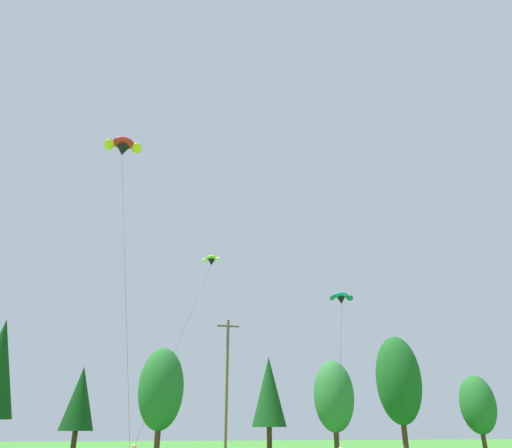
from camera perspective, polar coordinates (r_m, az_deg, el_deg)
treeline_tree_d at (r=56.14m, az=-20.31°, el=-18.96°), size 3.49×3.49×8.57m
treeline_tree_e at (r=52.31m, az=-11.28°, el=-18.73°), size 4.57×4.57×10.26m
treeline_tree_f at (r=56.75m, az=1.55°, el=-19.35°), size 3.82×3.82×10.10m
treeline_tree_g at (r=55.89m, az=9.29°, el=-19.63°), size 4.36×4.36×9.46m
treeline_tree_h at (r=62.83m, az=16.67°, el=-17.42°), size 5.31×5.31×13.01m
treeline_tree_i at (r=66.07m, az=24.99°, el=-18.98°), size 4.07×4.07×8.42m
utility_pole at (r=47.22m, az=-3.51°, el=-18.39°), size 2.20×0.26×12.29m
parafoil_kite_high_lime_white at (r=49.01m, az=-5.37°, el=-4.35°), size 7.21×20.70×17.64m
parafoil_kite_mid_teal at (r=39.53m, az=10.15°, el=-8.69°), size 8.23×15.65×11.45m
parafoil_kite_far_red_yellow at (r=40.12m, az=-15.62°, el=8.90°), size 4.50×8.64×22.80m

